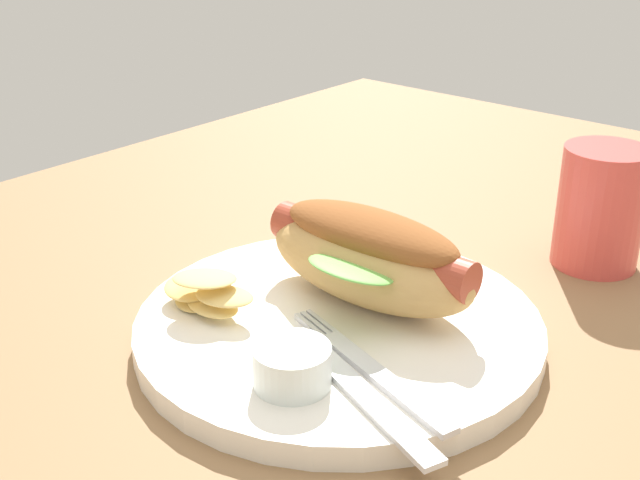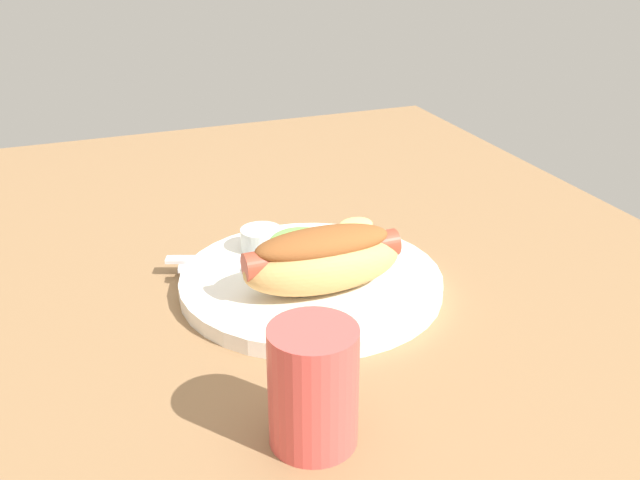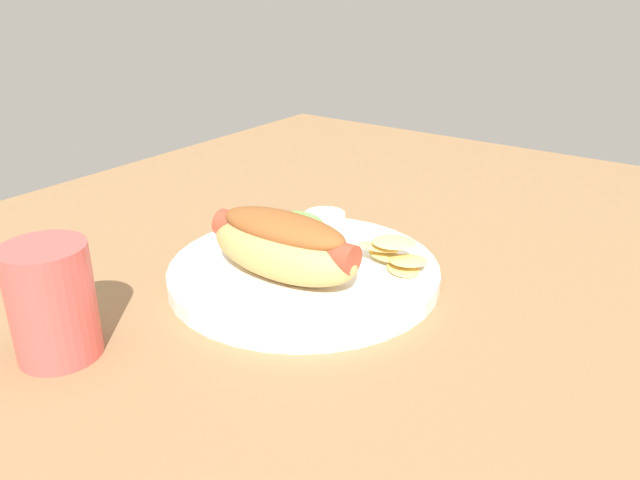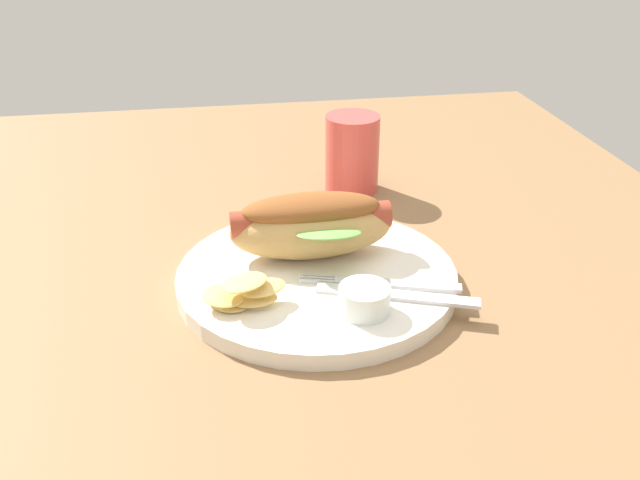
{
  "view_description": "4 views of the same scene",
  "coord_description": "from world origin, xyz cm",
  "px_view_note": "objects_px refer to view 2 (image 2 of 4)",
  "views": [
    {
      "loc": [
        34.82,
        27.93,
        27.87
      ],
      "look_at": [
        -1.02,
        -2.83,
        6.48
      ],
      "focal_mm": 45.83,
      "sensor_mm": 36.0,
      "label": 1
    },
    {
      "loc": [
        -63.31,
        22.1,
        36.23
      ],
      "look_at": [
        -1.53,
        -1.8,
        5.65
      ],
      "focal_mm": 42.09,
      "sensor_mm": 36.0,
      "label": 2
    },
    {
      "loc": [
        -44.97,
        -34.53,
        28.24
      ],
      "look_at": [
        0.28,
        -2.2,
        4.1
      ],
      "focal_mm": 35.43,
      "sensor_mm": 36.0,
      "label": 3
    },
    {
      "loc": [
        55.16,
        -10.25,
        34.79
      ],
      "look_at": [
        -1.04,
        -0.74,
        4.67
      ],
      "focal_mm": 39.26,
      "sensor_mm": 36.0,
      "label": 4
    }
  ],
  "objects_px": {
    "drinking_cup": "(313,386)",
    "knife": "(235,259)",
    "fork": "(247,267)",
    "chips_pile": "(359,235)",
    "hot_dog": "(322,258)",
    "plate": "(311,282)",
    "sauce_ramekin": "(261,239)"
  },
  "relations": [
    {
      "from": "plate",
      "to": "hot_dog",
      "type": "bearing_deg",
      "value": 179.8
    },
    {
      "from": "plate",
      "to": "fork",
      "type": "xyz_separation_m",
      "value": [
        0.04,
        0.06,
        0.01
      ]
    },
    {
      "from": "drinking_cup",
      "to": "knife",
      "type": "bearing_deg",
      "value": -3.52
    },
    {
      "from": "chips_pile",
      "to": "drinking_cup",
      "type": "relative_size",
      "value": 0.87
    },
    {
      "from": "plate",
      "to": "sauce_ramekin",
      "type": "height_order",
      "value": "sauce_ramekin"
    },
    {
      "from": "hot_dog",
      "to": "knife",
      "type": "relative_size",
      "value": 1.09
    },
    {
      "from": "sauce_ramekin",
      "to": "fork",
      "type": "relative_size",
      "value": 0.31
    },
    {
      "from": "sauce_ramekin",
      "to": "knife",
      "type": "relative_size",
      "value": 0.31
    },
    {
      "from": "plate",
      "to": "fork",
      "type": "distance_m",
      "value": 0.07
    },
    {
      "from": "chips_pile",
      "to": "fork",
      "type": "bearing_deg",
      "value": 94.8
    },
    {
      "from": "plate",
      "to": "knife",
      "type": "xyz_separation_m",
      "value": [
        0.06,
        0.06,
        0.01
      ]
    },
    {
      "from": "knife",
      "to": "sauce_ramekin",
      "type": "bearing_deg",
      "value": 47.42
    },
    {
      "from": "plate",
      "to": "knife",
      "type": "height_order",
      "value": "knife"
    },
    {
      "from": "sauce_ramekin",
      "to": "plate",
      "type": "bearing_deg",
      "value": -159.32
    },
    {
      "from": "drinking_cup",
      "to": "chips_pile",
      "type": "bearing_deg",
      "value": -30.01
    },
    {
      "from": "knife",
      "to": "chips_pile",
      "type": "bearing_deg",
      "value": 16.32
    },
    {
      "from": "chips_pile",
      "to": "knife",
      "type": "bearing_deg",
      "value": 85.74
    },
    {
      "from": "plate",
      "to": "sauce_ramekin",
      "type": "bearing_deg",
      "value": 20.68
    },
    {
      "from": "chips_pile",
      "to": "sauce_ramekin",
      "type": "bearing_deg",
      "value": 75.11
    },
    {
      "from": "sauce_ramekin",
      "to": "hot_dog",
      "type": "bearing_deg",
      "value": -165.06
    },
    {
      "from": "fork",
      "to": "hot_dog",
      "type": "bearing_deg",
      "value": -34.23
    },
    {
      "from": "fork",
      "to": "plate",
      "type": "bearing_deg",
      "value": -17.29
    },
    {
      "from": "fork",
      "to": "knife",
      "type": "relative_size",
      "value": 0.99
    },
    {
      "from": "plate",
      "to": "fork",
      "type": "relative_size",
      "value": 1.84
    },
    {
      "from": "hot_dog",
      "to": "drinking_cup",
      "type": "xyz_separation_m",
      "value": [
        -0.18,
        0.08,
        -0.0
      ]
    },
    {
      "from": "plate",
      "to": "drinking_cup",
      "type": "height_order",
      "value": "drinking_cup"
    },
    {
      "from": "sauce_ramekin",
      "to": "fork",
      "type": "height_order",
      "value": "sauce_ramekin"
    },
    {
      "from": "fork",
      "to": "chips_pile",
      "type": "xyz_separation_m",
      "value": [
        0.01,
        -0.13,
        0.01
      ]
    },
    {
      "from": "plate",
      "to": "hot_dog",
      "type": "distance_m",
      "value": 0.05
    },
    {
      "from": "hot_dog",
      "to": "chips_pile",
      "type": "height_order",
      "value": "hot_dog"
    },
    {
      "from": "fork",
      "to": "knife",
      "type": "distance_m",
      "value": 0.02
    },
    {
      "from": "hot_dog",
      "to": "chips_pile",
      "type": "relative_size",
      "value": 1.93
    }
  ]
}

